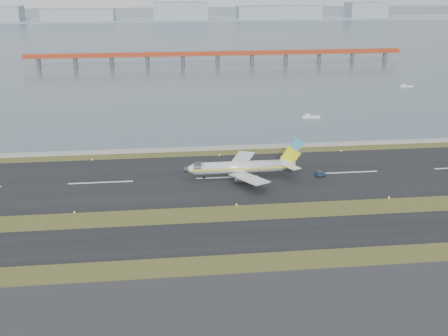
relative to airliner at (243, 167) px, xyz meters
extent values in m
plane|color=#334819|center=(-5.03, -29.82, -3.46)|extent=(1000.00, 1000.00, 0.00)
cube|color=black|center=(-5.03, -41.82, -3.41)|extent=(1000.00, 18.00, 0.10)
cube|color=black|center=(-5.03, 0.18, -3.41)|extent=(1000.00, 45.00, 0.10)
cube|color=gray|center=(-5.03, 30.18, -2.96)|extent=(1000.00, 2.50, 1.00)
cube|color=#4A5A69|center=(-5.03, 430.18, -3.46)|extent=(1400.00, 800.00, 1.30)
cube|color=#A2381B|center=(14.97, 220.18, 4.04)|extent=(260.00, 5.00, 1.60)
cube|color=#A2381B|center=(14.97, 220.18, 5.54)|extent=(260.00, 0.40, 1.40)
cylinder|color=#4C4C51|center=(-81.03, 220.18, -0.46)|extent=(2.80, 2.80, 7.00)
cylinder|color=#4C4C51|center=(14.97, 220.18, -0.46)|extent=(2.80, 2.80, 7.00)
cylinder|color=#4C4C51|center=(110.97, 220.18, -0.46)|extent=(2.80, 2.80, 7.00)
cube|color=#91A2AB|center=(-5.03, 590.18, -3.46)|extent=(1400.00, 80.00, 1.00)
cube|color=#91A2AB|center=(-125.03, 590.18, 3.54)|extent=(90.00, 35.00, 14.00)
cube|color=#91A2AB|center=(4.97, 590.18, 7.54)|extent=(70.00, 35.00, 22.00)
cube|color=#91A2AB|center=(134.97, 590.18, 4.54)|extent=(110.00, 35.00, 16.00)
cube|color=#91A2AB|center=(254.97, 590.18, 6.54)|extent=(50.00, 35.00, 20.00)
cylinder|color=silver|center=(-1.50, 0.00, 0.04)|extent=(28.00, 3.80, 3.80)
cone|color=silver|center=(-17.10, 0.00, 0.04)|extent=(3.20, 3.80, 3.80)
cone|color=silver|center=(14.70, 0.00, 0.34)|extent=(5.00, 3.80, 3.80)
cube|color=yellow|center=(-1.50, -1.92, 0.04)|extent=(31.00, 0.06, 0.45)
cube|color=yellow|center=(-1.50, 1.92, 0.04)|extent=(31.00, 0.06, 0.45)
cube|color=silver|center=(0.70, -8.50, -0.66)|extent=(11.31, 15.89, 1.66)
cube|color=silver|center=(0.70, 8.50, -0.66)|extent=(11.31, 15.89, 1.66)
cylinder|color=#353439|center=(-1.00, -6.00, -1.86)|extent=(4.20, 2.10, 2.10)
cylinder|color=#353439|center=(-1.00, 6.00, -1.86)|extent=(4.20, 2.10, 2.10)
cube|color=yellow|center=(15.50, 0.00, 3.24)|extent=(6.80, 0.35, 6.85)
cube|color=#44A2C3|center=(17.40, 0.00, 6.94)|extent=(4.85, 0.37, 4.90)
cube|color=silver|center=(15.00, -3.80, 0.84)|extent=(5.64, 6.80, 0.22)
cube|color=silver|center=(15.00, 3.80, 0.84)|extent=(5.64, 6.80, 0.22)
cylinder|color=black|center=(-12.50, 0.00, -3.01)|extent=(0.80, 0.28, 0.80)
cylinder|color=black|center=(0.00, -2.80, -2.91)|extent=(1.00, 0.38, 1.00)
cylinder|color=black|center=(0.00, 2.80, -2.91)|extent=(1.00, 0.38, 1.00)
cube|color=#15273B|center=(24.87, -2.39, -2.62)|extent=(3.29, 2.29, 1.12)
cube|color=#353439|center=(24.51, -2.47, -1.87)|extent=(1.58, 1.65, 0.65)
cylinder|color=black|center=(24.03, -3.34, -3.13)|extent=(0.70, 0.42, 0.65)
cylinder|color=black|center=(23.71, -1.88, -3.13)|extent=(0.70, 0.42, 0.65)
cylinder|color=black|center=(26.04, -2.89, -3.13)|extent=(0.70, 0.42, 0.65)
cylinder|color=black|center=(25.72, -1.43, -3.13)|extent=(0.70, 0.42, 0.65)
cube|color=silver|center=(41.52, 71.26, -3.00)|extent=(8.14, 3.28, 1.02)
cube|color=silver|center=(39.83, 71.43, -2.10)|extent=(2.44, 2.03, 1.02)
cube|color=silver|center=(113.34, 133.00, -3.07)|extent=(7.19, 4.45, 0.88)
cube|color=silver|center=(111.96, 133.52, -2.28)|extent=(2.39, 2.16, 0.88)
camera|label=1|loc=(-25.36, -167.06, 60.03)|focal=45.00mm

